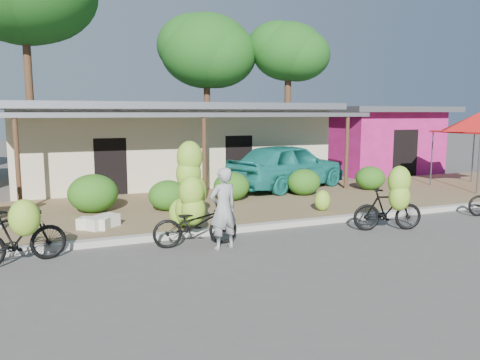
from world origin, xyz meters
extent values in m
plane|color=#504D4A|center=(0.00, 0.00, 0.00)|extent=(100.00, 100.00, 0.00)
cube|color=brown|center=(0.00, 5.00, 0.06)|extent=(60.00, 6.00, 0.12)
cube|color=#A8A399|center=(0.00, 2.00, 0.07)|extent=(60.00, 0.25, 0.15)
cube|color=beige|center=(0.00, 11.00, 1.55)|extent=(12.00, 6.00, 3.10)
cube|color=slate|center=(0.00, 11.00, 3.23)|extent=(13.00, 7.00, 0.25)
cube|color=black|center=(0.00, 8.05, 1.10)|extent=(1.40, 0.12, 2.20)
cube|color=slate|center=(0.00, 7.00, 2.90)|extent=(13.00, 2.00, 0.15)
cylinder|color=#523320|center=(-5.60, 6.10, 1.43)|extent=(0.14, 0.14, 2.85)
cylinder|color=#523320|center=(0.00, 6.10, 1.43)|extent=(0.14, 0.14, 2.85)
cylinder|color=#523320|center=(5.60, 6.10, 1.43)|extent=(0.14, 0.14, 2.85)
cube|color=#C41E7F|center=(10.50, 11.00, 1.50)|extent=(5.00, 5.00, 3.00)
cube|color=slate|center=(10.50, 11.00, 3.12)|extent=(6.00, 6.00, 0.25)
cube|color=black|center=(10.50, 8.55, 1.10)|extent=(1.40, 0.12, 2.20)
cylinder|color=#523320|center=(-5.50, 16.00, 4.61)|extent=(0.36, 0.36, 9.21)
cylinder|color=#523320|center=(3.50, 16.50, 3.35)|extent=(0.36, 0.36, 6.69)
ellipsoid|color=#124511|center=(3.50, 16.50, 6.32)|extent=(5.05, 5.05, 4.04)
ellipsoid|color=#124511|center=(3.00, 16.80, 6.62)|extent=(4.29, 4.29, 3.44)
cylinder|color=#523320|center=(7.50, 14.50, 3.31)|extent=(0.36, 0.36, 6.62)
ellipsoid|color=#124511|center=(7.50, 14.50, 6.25)|extent=(3.90, 3.90, 3.12)
ellipsoid|color=#124511|center=(7.00, 14.80, 6.55)|extent=(3.32, 3.32, 2.65)
ellipsoid|color=#2A6216|center=(-3.64, 5.24, 0.67)|extent=(1.42, 1.27, 1.10)
ellipsoid|color=#2A6216|center=(-1.58, 4.69, 0.57)|extent=(1.14, 1.03, 0.89)
ellipsoid|color=#2A6216|center=(0.72, 5.47, 0.59)|extent=(1.20, 1.08, 0.94)
ellipsoid|color=#2A6216|center=(3.42, 5.46, 0.58)|extent=(1.17, 1.05, 0.91)
ellipsoid|color=#2A6216|center=(6.30, 5.55, 0.56)|extent=(1.12, 1.01, 0.88)
cylinder|color=#59595E|center=(9.26, 3.40, 1.17)|extent=(0.05, 0.05, 2.10)
cylinder|color=#59595E|center=(9.26, 5.60, 1.17)|extent=(0.05, 0.05, 2.10)
cylinder|color=#59595E|center=(11.46, 5.60, 1.17)|extent=(0.05, 0.05, 2.10)
cube|color=red|center=(10.36, 4.50, 2.25)|extent=(2.40, 2.40, 0.06)
cone|color=red|center=(10.36, 4.50, 2.63)|extent=(3.50, 3.50, 0.70)
imported|color=black|center=(-5.38, 1.22, 0.56)|extent=(1.93, 1.02, 1.12)
ellipsoid|color=#9ACD33|center=(-5.20, 0.60, 1.06)|extent=(0.55, 0.47, 0.69)
imported|color=black|center=(-1.78, 1.20, 0.50)|extent=(1.96, 0.82, 1.01)
ellipsoid|color=#9ACD33|center=(-1.79, 1.76, 0.73)|extent=(0.62, 0.53, 0.78)
ellipsoid|color=#9ACD33|center=(-1.69, 1.75, 1.14)|extent=(0.68, 0.57, 0.84)
ellipsoid|color=#9ACD33|center=(-1.77, 1.75, 1.56)|extent=(0.59, 0.50, 0.74)
ellipsoid|color=#9ACD33|center=(-1.74, 1.75, 1.95)|extent=(0.60, 0.51, 0.75)
ellipsoid|color=#9ACD33|center=(-1.76, 1.40, 0.78)|extent=(0.56, 0.48, 0.70)
ellipsoid|color=#9ACD33|center=(-1.80, 1.41, 1.21)|extent=(0.58, 0.49, 0.72)
imported|color=black|center=(3.14, 0.73, 0.53)|extent=(1.84, 1.00, 1.07)
ellipsoid|color=#9ACD33|center=(2.95, 0.10, 0.98)|extent=(0.53, 0.45, 0.66)
ellipsoid|color=#9ACD33|center=(2.96, 0.15, 1.36)|extent=(0.57, 0.48, 0.71)
ellipsoid|color=#9ACD33|center=(-1.60, 2.59, 0.41)|extent=(0.47, 0.40, 0.59)
ellipsoid|color=#9ACD33|center=(-1.77, 2.58, 0.48)|extent=(0.57, 0.49, 0.71)
ellipsoid|color=#9ACD33|center=(2.60, 2.93, 0.42)|extent=(0.49, 0.41, 0.61)
cube|color=silver|center=(-3.60, 3.24, 0.27)|extent=(0.92, 0.83, 0.30)
cube|color=silver|center=(-3.81, 3.18, 0.26)|extent=(0.84, 0.70, 0.28)
imported|color=gray|center=(-1.27, 0.77, 0.90)|extent=(0.73, 0.56, 1.80)
imported|color=#1C7E76|center=(3.58, 7.00, 0.99)|extent=(5.48, 3.73, 1.73)
camera|label=1|loc=(-4.68, -8.62, 2.96)|focal=35.00mm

